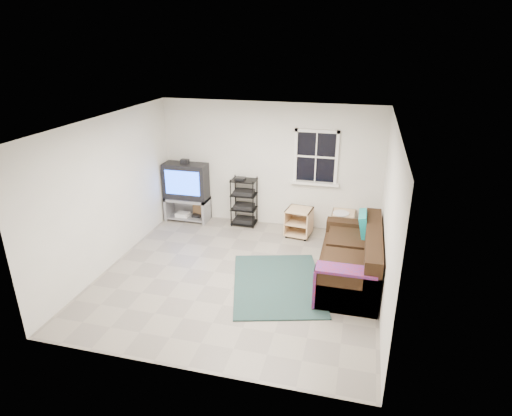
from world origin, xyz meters
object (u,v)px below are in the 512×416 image
(side_table_right, at_px, (343,221))
(tv_unit, at_px, (187,187))
(av_rack, at_px, (244,205))
(side_table_left, at_px, (299,221))
(sofa, at_px, (352,261))

(side_table_right, bearing_deg, tv_unit, -179.46)
(tv_unit, bearing_deg, av_rack, 2.09)
(side_table_left, relative_size, sofa, 0.27)
(side_table_right, xyz_separation_m, sofa, (0.25, -1.72, 0.05))
(av_rack, relative_size, sofa, 0.49)
(side_table_right, distance_m, sofa, 1.74)
(av_rack, distance_m, side_table_right, 2.10)
(side_table_left, height_order, sofa, sofa)
(tv_unit, distance_m, av_rack, 1.31)
(sofa, bearing_deg, side_table_right, 98.41)
(tv_unit, relative_size, av_rack, 1.32)
(tv_unit, distance_m, sofa, 4.02)
(tv_unit, relative_size, sofa, 0.64)
(tv_unit, height_order, sofa, tv_unit)
(av_rack, relative_size, side_table_left, 1.82)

